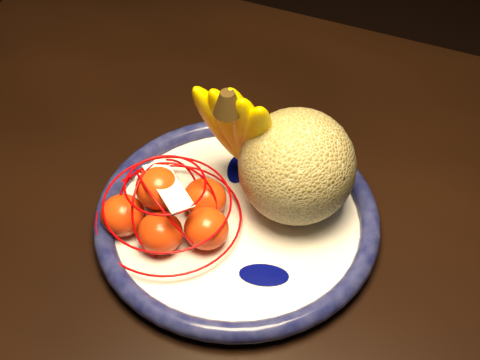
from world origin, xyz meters
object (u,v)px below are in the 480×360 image
(dining_table, at_px, (372,298))
(cantaloupe, at_px, (297,166))
(mandarin_bag, at_px, (168,208))
(banana_bunch, at_px, (241,127))
(fruit_bowl, at_px, (237,219))

(dining_table, bearing_deg, cantaloupe, 165.85)
(mandarin_bag, bearing_deg, cantaloupe, 31.58)
(dining_table, relative_size, banana_bunch, 7.99)
(banana_bunch, bearing_deg, dining_table, -8.76)
(fruit_bowl, height_order, cantaloupe, cantaloupe)
(mandarin_bag, bearing_deg, dining_table, 10.10)
(cantaloupe, xyz_separation_m, mandarin_bag, (-0.12, -0.08, -0.04))
(dining_table, height_order, banana_bunch, banana_bunch)
(dining_table, relative_size, cantaloupe, 10.86)
(fruit_bowl, distance_m, cantaloupe, 0.10)
(fruit_bowl, relative_size, mandarin_bag, 1.97)
(banana_bunch, height_order, mandarin_bag, banana_bunch)
(dining_table, height_order, fruit_bowl, fruit_bowl)
(fruit_bowl, distance_m, banana_bunch, 0.11)
(fruit_bowl, xyz_separation_m, banana_bunch, (-0.02, 0.06, 0.09))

